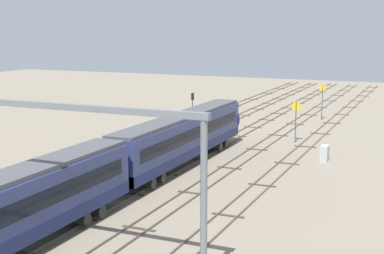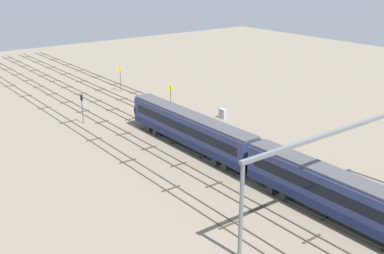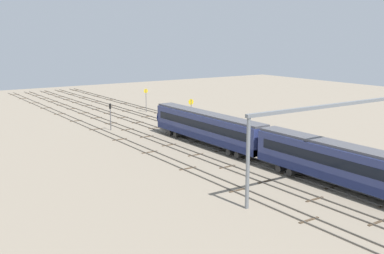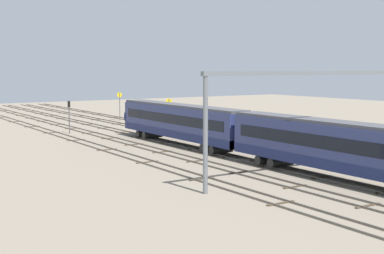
{
  "view_description": "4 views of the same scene",
  "coord_description": "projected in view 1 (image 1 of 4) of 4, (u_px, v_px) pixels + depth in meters",
  "views": [
    {
      "loc": [
        -43.81,
        -21.8,
        13.19
      ],
      "look_at": [
        5.85,
        -0.0,
        3.39
      ],
      "focal_mm": 52.32,
      "sensor_mm": 36.0,
      "label": 1
    },
    {
      "loc": [
        -43.78,
        35.59,
        23.91
      ],
      "look_at": [
        2.3,
        0.62,
        3.58
      ],
      "focal_mm": 43.73,
      "sensor_mm": 36.0,
      "label": 2
    },
    {
      "loc": [
        -49.97,
        38.77,
        15.95
      ],
      "look_at": [
        4.87,
        1.8,
        2.82
      ],
      "focal_mm": 42.83,
      "sensor_mm": 36.0,
      "label": 3
    },
    {
      "loc": [
        -51.33,
        33.67,
        9.24
      ],
      "look_at": [
        1.98,
        -0.69,
        2.33
      ],
      "focal_mm": 50.4,
      "sensor_mm": 36.0,
      "label": 4
    }
  ],
  "objects": [
    {
      "name": "relay_cabinet",
      "position": [
        325.0,
        153.0,
        55.27
      ],
      "size": [
        1.33,
        0.72,
        1.57
      ],
      "color": "#B2B7BC",
      "rests_on": "ground"
    },
    {
      "name": "track_second_far",
      "position": [
        123.0,
        169.0,
        52.21
      ],
      "size": [
        174.66,
        2.4,
        0.16
      ],
      "color": "#59544C",
      "rests_on": "ground"
    },
    {
      "name": "track_with_train",
      "position": [
        166.0,
        174.0,
        50.43
      ],
      "size": [
        174.66,
        2.4,
        0.16
      ],
      "color": "#59544C",
      "rests_on": "ground"
    },
    {
      "name": "track_near_foreground",
      "position": [
        262.0,
        185.0,
        46.88
      ],
      "size": [
        174.66,
        2.4,
        0.16
      ],
      "color": "#59544C",
      "rests_on": "ground"
    },
    {
      "name": "track_far_background",
      "position": [
        83.0,
        164.0,
        53.99
      ],
      "size": [
        174.66,
        2.4,
        0.16
      ],
      "color": "#59544C",
      "rests_on": "ground"
    },
    {
      "name": "speed_sign_distant_end",
      "position": [
        296.0,
        115.0,
        63.85
      ],
      "size": [
        0.14,
        1.06,
        4.73
      ],
      "color": "#4C4C51",
      "rests_on": "ground"
    },
    {
      "name": "signal_light_trackside_approach",
      "position": [
        193.0,
        105.0,
        72.69
      ],
      "size": [
        0.31,
        0.32,
        4.66
      ],
      "color": "#4C4C51",
      "rests_on": "ground"
    },
    {
      "name": "track_second_near",
      "position": [
        212.0,
        179.0,
        48.66
      ],
      "size": [
        174.66,
        2.4,
        0.16
      ],
      "color": "#59544C",
      "rests_on": "ground"
    },
    {
      "name": "ground_plane",
      "position": [
        166.0,
        174.0,
        50.45
      ],
      "size": [
        190.66,
        190.66,
        0.0
      ],
      "primitive_type": "plane",
      "color": "gray"
    },
    {
      "name": "overhead_gantry",
      "position": [
        18.0,
        135.0,
        32.12
      ],
      "size": [
        0.4,
        23.78,
        9.04
      ],
      "color": "slate",
      "rests_on": "ground"
    },
    {
      "name": "speed_sign_far_trackside",
      "position": [
        322.0,
        97.0,
        79.16
      ],
      "size": [
        0.14,
        0.91,
        5.03
      ],
      "color": "#4C4C51",
      "rests_on": "ground"
    }
  ]
}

